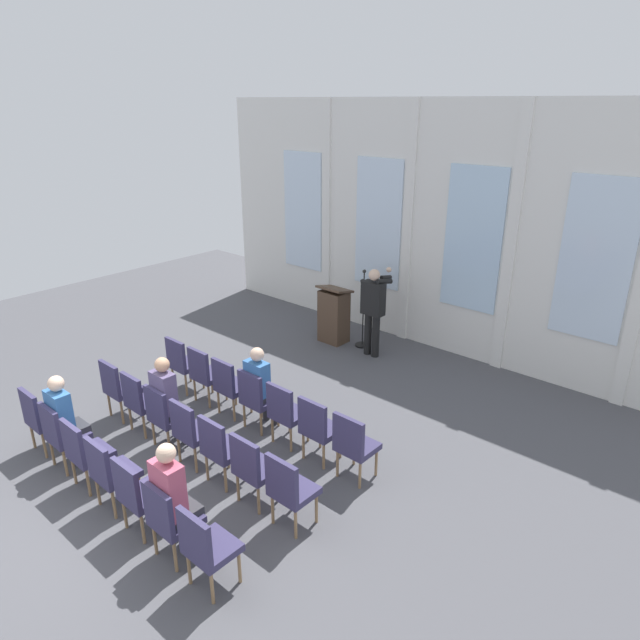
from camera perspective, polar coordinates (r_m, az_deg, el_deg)
name	(u,v)px	position (r m, az deg, el deg)	size (l,w,h in m)	color
ground_plane	(102,515)	(7.39, -21.24, -17.90)	(17.67, 17.67, 0.00)	#4C4C51
rear_partition	(426,229)	(10.76, 10.71, 9.08)	(10.17, 0.14, 4.56)	silver
speaker	(373,306)	(10.37, 5.42, 1.41)	(0.50, 0.69, 1.68)	black
mic_stand	(363,330)	(10.97, 4.34, -1.00)	(0.28, 0.28, 1.55)	black
lectern	(334,315)	(11.08, 1.41, 0.50)	(0.60, 0.48, 1.16)	#4C3828
chair_r0_c0	(182,361)	(9.47, -13.77, -4.05)	(0.46, 0.44, 0.94)	olive
chair_r0_c1	(205,372)	(9.03, -11.58, -5.16)	(0.46, 0.44, 0.94)	olive
chair_r0_c2	(230,384)	(8.61, -9.15, -6.37)	(0.46, 0.44, 0.94)	olive
chair_r0_c3	(256,396)	(8.20, -6.46, -7.69)	(0.46, 0.44, 0.94)	olive
audience_r0_c3	(260,383)	(8.17, -6.08, -6.38)	(0.36, 0.39, 1.28)	#2D2D33
chair_r0_c4	(286,410)	(7.83, -3.49, -9.13)	(0.46, 0.44, 0.94)	olive
chair_r0_c5	(318,426)	(7.48, -0.20, -10.67)	(0.46, 0.44, 0.94)	olive
chair_r0_c6	(354,443)	(7.16, 3.43, -12.32)	(0.46, 0.44, 0.94)	olive
chair_r1_c0	(118,386)	(8.95, -19.75, -6.30)	(0.46, 0.44, 0.94)	olive
chair_r1_c1	(140,399)	(8.48, -17.74, -7.62)	(0.46, 0.44, 0.94)	olive
chair_r1_c2	(164,413)	(8.03, -15.49, -9.09)	(0.46, 0.44, 0.94)	olive
audience_r1_c2	(168,397)	(7.97, -15.16, -7.56)	(0.36, 0.39, 1.35)	#2D2D33
chair_r1_c3	(191,429)	(7.60, -12.95, -10.71)	(0.46, 0.44, 0.94)	olive
chair_r1_c4	(220,446)	(7.19, -10.08, -12.49)	(0.46, 0.44, 0.94)	olive
chair_r1_c5	(253,466)	(6.81, -6.83, -14.44)	(0.46, 0.44, 0.94)	olive
chair_r1_c6	(289,487)	(6.46, -3.15, -16.56)	(0.46, 0.44, 0.94)	olive
chair_r2_c0	(41,416)	(8.56, -26.44, -8.71)	(0.46, 0.44, 0.94)	olive
chair_r2_c1	(61,432)	(8.07, -24.74, -10.28)	(0.46, 0.44, 0.94)	olive
audience_r2_c1	(65,416)	(8.00, -24.43, -8.87)	(0.36, 0.39, 1.32)	#2D2D33
chair_r2_c2	(84,450)	(7.59, -22.80, -12.03)	(0.46, 0.44, 0.94)	olive
chair_r2_c3	(109,470)	(7.13, -20.58, -14.00)	(0.46, 0.44, 0.94)	olive
chair_r2_c4	(137,492)	(6.69, -18.01, -16.21)	(0.46, 0.44, 0.94)	olive
chair_r2_c5	(169,517)	(6.28, -15.03, -18.68)	(0.46, 0.44, 0.94)	olive
audience_r2_c5	(174,495)	(6.17, -14.61, -16.75)	(0.36, 0.39, 1.38)	#2D2D33
chair_r2_c6	(205,545)	(5.90, -11.54, -21.42)	(0.46, 0.44, 0.94)	olive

